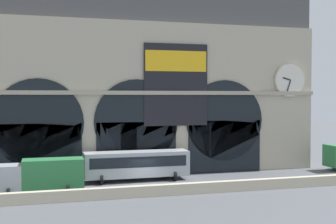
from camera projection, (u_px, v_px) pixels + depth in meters
ground_plane at (147, 185)px, 43.77m from camera, size 200.00×200.00×0.00m
quay_parapet_wall at (158, 190)px, 39.16m from camera, size 90.00×0.70×1.00m
station_building at (133, 81)px, 50.23m from camera, size 43.96×4.59×22.20m
box_truck_midwest at (43, 175)px, 40.34m from camera, size 7.50×2.91×3.12m
bus_center at (137, 164)px, 46.15m from camera, size 11.00×3.25×3.10m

